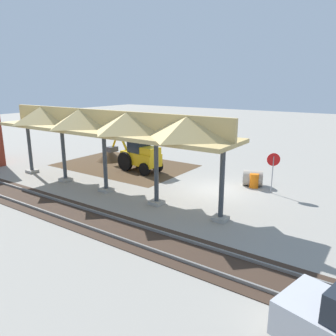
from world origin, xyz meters
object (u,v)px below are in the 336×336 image
(stop_sign, at_px, (273,164))
(backhoe, at_px, (139,154))
(traffic_barrel, at_px, (254,181))
(concrete_pipe, at_px, (253,178))

(stop_sign, height_order, backhoe, backhoe)
(stop_sign, distance_m, traffic_barrel, 1.84)
(backhoe, relative_size, traffic_barrel, 5.99)
(concrete_pipe, bearing_deg, backhoe, 8.55)
(stop_sign, bearing_deg, concrete_pipe, -28.52)
(stop_sign, relative_size, backhoe, 0.45)
(backhoe, bearing_deg, traffic_barrel, -174.02)
(stop_sign, height_order, traffic_barrel, stop_sign)
(traffic_barrel, bearing_deg, concrete_pipe, -57.65)
(backhoe, distance_m, concrete_pipe, 8.44)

